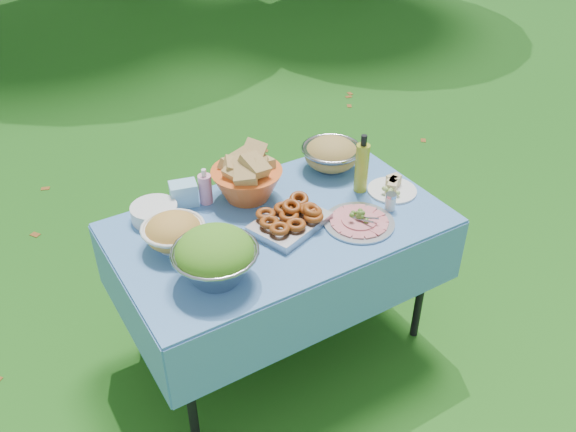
% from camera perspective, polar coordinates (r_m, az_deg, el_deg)
% --- Properties ---
extents(ground, '(80.00, 80.00, 0.00)m').
position_cam_1_polar(ground, '(3.22, -0.68, -11.60)').
color(ground, '#0A3509').
rests_on(ground, ground).
extents(picnic_table, '(1.46, 0.86, 0.76)m').
position_cam_1_polar(picnic_table, '(2.95, -0.73, -6.55)').
color(picnic_table, '#84BCFF').
rests_on(picnic_table, ground).
extents(salad_bowl, '(0.34, 0.34, 0.22)m').
position_cam_1_polar(salad_bowl, '(2.36, -6.83, -3.77)').
color(salad_bowl, '#9C9DA5').
rests_on(salad_bowl, picnic_table).
extents(pasta_bowl_white, '(0.29, 0.29, 0.15)m').
position_cam_1_polar(pasta_bowl_white, '(2.58, -10.67, -1.44)').
color(pasta_bowl_white, silver).
rests_on(pasta_bowl_white, picnic_table).
extents(plate_stack, '(0.26, 0.26, 0.07)m').
position_cam_1_polar(plate_stack, '(2.78, -12.39, 0.34)').
color(plate_stack, silver).
rests_on(plate_stack, picnic_table).
extents(wipes_box, '(0.14, 0.12, 0.11)m').
position_cam_1_polar(wipes_box, '(2.84, -9.73, 2.07)').
color(wipes_box, '#91CFF2').
rests_on(wipes_box, picnic_table).
extents(sanitizer_bottle, '(0.08, 0.08, 0.18)m').
position_cam_1_polar(sanitizer_bottle, '(2.82, -7.77, 2.80)').
color(sanitizer_bottle, pink).
rests_on(sanitizer_bottle, picnic_table).
extents(bread_bowl, '(0.39, 0.39, 0.22)m').
position_cam_1_polar(bread_bowl, '(2.83, -3.88, 3.70)').
color(bread_bowl, orange).
rests_on(bread_bowl, picnic_table).
extents(pasta_bowl_steel, '(0.39, 0.39, 0.16)m').
position_cam_1_polar(pasta_bowl_steel, '(3.08, 4.08, 5.84)').
color(pasta_bowl_steel, '#9C9DA5').
rests_on(pasta_bowl_steel, picnic_table).
extents(fried_tray, '(0.39, 0.33, 0.08)m').
position_cam_1_polar(fried_tray, '(2.66, 0.17, -0.36)').
color(fried_tray, '#ACACB1').
rests_on(fried_tray, picnic_table).
extents(charcuterie_platter, '(0.34, 0.34, 0.07)m').
position_cam_1_polar(charcuterie_platter, '(2.70, 6.70, -0.08)').
color(charcuterie_platter, '#A5A7AC').
rests_on(charcuterie_platter, picnic_table).
extents(oil_bottle, '(0.08, 0.08, 0.29)m').
position_cam_1_polar(oil_bottle, '(2.87, 6.95, 4.91)').
color(oil_bottle, '#A5AB28').
rests_on(oil_bottle, picnic_table).
extents(cheese_plate, '(0.31, 0.31, 0.06)m').
position_cam_1_polar(cheese_plate, '(2.94, 9.76, 2.82)').
color(cheese_plate, silver).
rests_on(cheese_plate, picnic_table).
extents(shaker, '(0.06, 0.06, 0.08)m').
position_cam_1_polar(shaker, '(2.81, 9.57, 1.35)').
color(shaker, silver).
rests_on(shaker, picnic_table).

